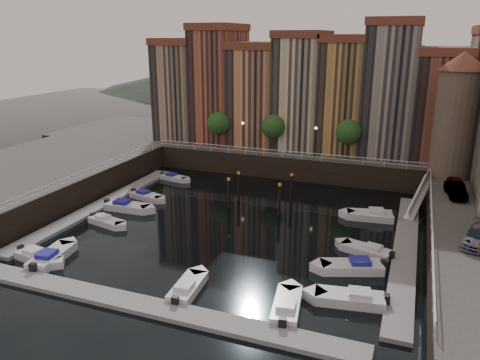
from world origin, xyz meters
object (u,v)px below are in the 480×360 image
at_px(boat_left_0, 37,257).
at_px(car_a, 456,186).
at_px(car_c, 479,237).
at_px(boat_left_2, 126,207).
at_px(corner_tower, 457,114).
at_px(gangway, 420,195).
at_px(mooring_pilings, 259,192).
at_px(car_b, 456,191).
at_px(boat_left_1, 106,221).

relative_size(boat_left_0, car_a, 1.19).
bearing_deg(car_c, boat_left_2, -171.70).
bearing_deg(corner_tower, car_c, -86.11).
distance_m(gangway, mooring_pilings, 17.33).
xyz_separation_m(mooring_pilings, boat_left_0, (-13.41, -19.26, -1.29)).
bearing_deg(gangway, car_a, -20.25).
bearing_deg(car_c, car_b, 109.28).
xyz_separation_m(gangway, car_a, (3.28, -1.21, 1.77)).
bearing_deg(gangway, corner_tower, 57.20).
xyz_separation_m(boat_left_2, car_b, (33.09, 7.83, 3.29)).
relative_size(gangway, car_a, 2.06).
bearing_deg(car_b, boat_left_1, -168.92).
distance_m(boat_left_2, car_a, 34.76).
bearing_deg(car_a, boat_left_1, -160.78).
relative_size(gangway, car_b, 1.97).
bearing_deg(car_a, gangway, 155.82).
bearing_deg(corner_tower, gangway, -122.80).
relative_size(car_a, car_b, 0.96).
relative_size(boat_left_1, car_a, 1.09).
height_order(boat_left_2, car_c, car_c).
height_order(car_b, car_c, car_b).
bearing_deg(gangway, boat_left_1, -152.69).
bearing_deg(corner_tower, boat_left_0, -139.19).
xyz_separation_m(mooring_pilings, boat_left_2, (-13.22, -6.31, -1.24)).
relative_size(gangway, boat_left_0, 1.74).
distance_m(mooring_pilings, boat_left_1, 16.63).
bearing_deg(boat_left_2, mooring_pilings, 22.97).
bearing_deg(mooring_pilings, boat_left_2, -154.48).
height_order(gangway, boat_left_2, gangway).
distance_m(gangway, boat_left_0, 38.50).
distance_m(gangway, boat_left_1, 33.24).
relative_size(boat_left_0, car_c, 1.02).
xyz_separation_m(gangway, mooring_pilings, (-16.68, -4.72, -0.27)).
bearing_deg(boat_left_0, car_a, 43.74).
bearing_deg(boat_left_1, gangway, 40.25).
bearing_deg(mooring_pilings, car_a, 9.97).
bearing_deg(boat_left_1, corner_tower, 44.28).
bearing_deg(boat_left_1, car_b, 33.15).
height_order(mooring_pilings, car_c, car_c).
bearing_deg(mooring_pilings, car_b, 4.38).
xyz_separation_m(corner_tower, gangway, (-2.90, -4.50, -8.28)).
bearing_deg(boat_left_1, boat_left_0, -80.91).
xyz_separation_m(gangway, boat_left_1, (-29.50, -15.23, -1.58)).
distance_m(corner_tower, car_c, 20.19).
xyz_separation_m(mooring_pilings, boat_left_1, (-12.82, -10.51, -1.32)).
bearing_deg(boat_left_2, car_a, 13.94).
bearing_deg(gangway, car_b, -45.09).
xyz_separation_m(mooring_pilings, car_b, (19.86, 1.52, 2.05)).
bearing_deg(boat_left_0, boat_left_2, 98.61).
height_order(boat_left_2, car_b, car_b).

